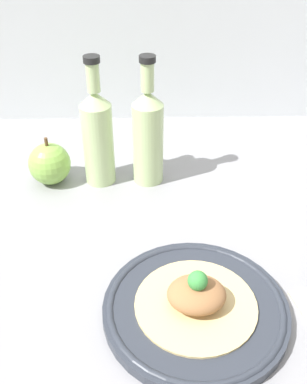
{
  "coord_description": "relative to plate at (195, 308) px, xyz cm",
  "views": [
    {
      "loc": [
        -7.29,
        -58.97,
        53.89
      ],
      "look_at": [
        -5.84,
        3.68,
        9.44
      ],
      "focal_mm": 42.0,
      "sensor_mm": 36.0,
      "label": 1
    }
  ],
  "objects": [
    {
      "name": "apple",
      "position": [
        -27.16,
        36.1,
        3.35
      ],
      "size": [
        8.81,
        8.81,
        10.5
      ],
      "color": "#84B74C",
      "rests_on": "ground_plane"
    },
    {
      "name": "cider_bottle_left",
      "position": [
        -16.7,
        36.52,
        9.78
      ],
      "size": [
        6.34,
        6.34,
        26.98
      ],
      "color": "#B7D18E",
      "rests_on": "ground_plane"
    },
    {
      "name": "ground_plane",
      "position": [
        0.04,
        14.58,
        -3.07
      ],
      "size": [
        180.0,
        110.0,
        4.0
      ],
      "primitive_type": "cube",
      "color": "gray"
    },
    {
      "name": "plated_food",
      "position": [
        0.0,
        0.0,
        2.44
      ],
      "size": [
        18.21,
        18.21,
        6.67
      ],
      "color": "#D6BC7F",
      "rests_on": "plate"
    },
    {
      "name": "plate",
      "position": [
        0.0,
        0.0,
        0.0
      ],
      "size": [
        27.75,
        27.75,
        2.01
      ],
      "color": "#2D333D",
      "rests_on": "ground_plane"
    },
    {
      "name": "cider_bottle_right",
      "position": [
        -6.51,
        36.52,
        9.78
      ],
      "size": [
        6.34,
        6.34,
        26.98
      ],
      "color": "#B7D18E",
      "rests_on": "ground_plane"
    }
  ]
}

